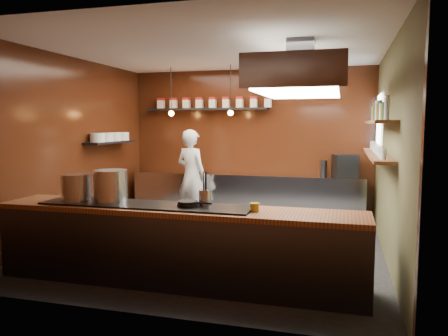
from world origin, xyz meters
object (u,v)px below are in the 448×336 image
(stockpot_large, at_px, (110,186))
(chef, at_px, (191,176))
(stockpot_small, at_px, (76,188))
(espresso_machine, at_px, (345,165))
(extractor_hood, at_px, (300,78))

(stockpot_large, bearing_deg, chef, 91.53)
(stockpot_small, relative_size, espresso_machine, 0.87)
(stockpot_small, bearing_deg, extractor_hood, 25.84)
(extractor_hood, height_order, stockpot_small, extractor_hood)
(espresso_machine, height_order, chef, chef)
(espresso_machine, xyz_separation_m, chef, (-2.86, -0.65, -0.21))
(stockpot_large, distance_m, chef, 3.19)
(chef, bearing_deg, extractor_hood, 158.36)
(stockpot_large, distance_m, espresso_machine, 4.73)
(stockpot_large, height_order, chef, chef)
(stockpot_large, xyz_separation_m, espresso_machine, (2.78, 3.83, -0.03))
(espresso_machine, bearing_deg, chef, 175.40)
(extractor_hood, distance_m, espresso_machine, 3.05)
(extractor_hood, xyz_separation_m, stockpot_large, (-2.17, -1.19, -1.37))
(espresso_machine, bearing_deg, extractor_hood, -120.38)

